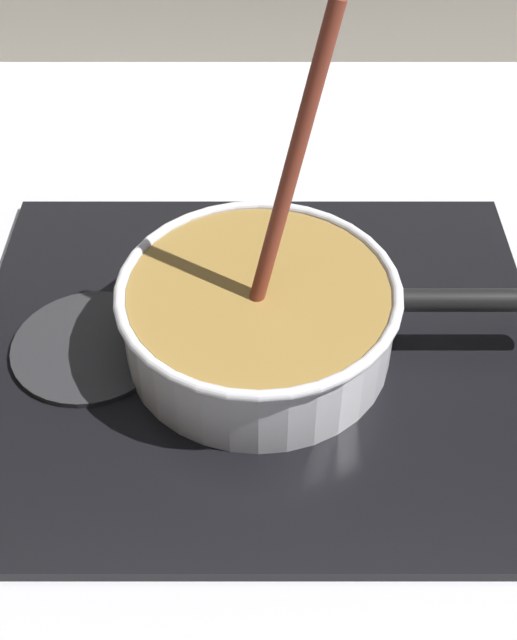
{
  "coord_description": "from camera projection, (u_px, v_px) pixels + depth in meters",
  "views": [
    {
      "loc": [
        0.04,
        -0.38,
        0.6
      ],
      "look_at": [
        0.04,
        0.17,
        0.05
      ],
      "focal_mm": 46.22,
      "sensor_mm": 36.0,
      "label": 1
    }
  ],
  "objects": [
    {
      "name": "spare_burner",
      "position": [
        90.0,
        346.0,
        0.8
      ],
      "size": [
        0.15,
        0.15,
        0.01
      ],
      "primitive_type": "cylinder",
      "color": "#262628",
      "rests_on": "hob_plate"
    },
    {
      "name": "burner_ring",
      "position": [
        258.0,
        345.0,
        0.8
      ],
      "size": [
        0.2,
        0.2,
        0.01
      ],
      "primitive_type": "torus",
      "color": "#592D0C",
      "rests_on": "hob_plate"
    },
    {
      "name": "hob_plate",
      "position": [
        258.0,
        352.0,
        0.81
      ],
      "size": [
        0.56,
        0.48,
        0.01
      ],
      "primitive_type": "cube",
      "color": "black",
      "rests_on": "ground"
    },
    {
      "name": "ground",
      "position": [
        213.0,
        518.0,
        0.71
      ],
      "size": [
        2.4,
        1.6,
        0.04
      ],
      "primitive_type": "cube",
      "color": "#B7B7BC"
    },
    {
      "name": "cooking_pan",
      "position": [
        260.0,
        316.0,
        0.77
      ],
      "size": [
        0.42,
        0.26,
        0.33
      ],
      "color": "silver",
      "rests_on": "hob_plate"
    }
  ]
}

